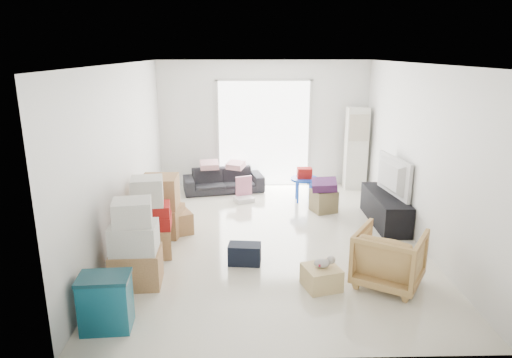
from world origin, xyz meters
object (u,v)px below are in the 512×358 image
at_px(sofa, 223,177).
at_px(kids_table, 304,177).
at_px(ac_tower, 356,149).
at_px(wood_crate, 321,277).
at_px(storage_bins, 106,302).
at_px(tv_console, 385,209).
at_px(armchair, 389,255).
at_px(ottoman, 324,201).
at_px(television, 387,190).

height_order(sofa, kids_table, kids_table).
height_order(ac_tower, wood_crate, ac_tower).
relative_size(storage_bins, kids_table, 0.92).
distance_m(tv_console, sofa, 3.45).
relative_size(armchair, ottoman, 1.98).
xyz_separation_m(tv_console, wood_crate, (-1.46, -2.22, -0.12)).
bearing_deg(television, tv_console, -0.00).
height_order(tv_console, storage_bins, storage_bins).
height_order(sofa, storage_bins, sofa).
bearing_deg(television, ottoman, 49.43).
bearing_deg(tv_console, ac_tower, 91.39).
xyz_separation_m(tv_console, ottoman, (-0.96, 0.61, -0.05)).
relative_size(television, wood_crate, 2.70).
distance_m(ac_tower, tv_console, 2.15).
bearing_deg(ac_tower, kids_table, -145.16).
distance_m(tv_console, storage_bins, 4.94).
bearing_deg(television, sofa, 48.21).
height_order(tv_console, television, television).
xyz_separation_m(storage_bins, ottoman, (2.94, 3.64, -0.11)).
bearing_deg(tv_console, ottoman, 147.58).
bearing_deg(storage_bins, wood_crate, 18.46).
bearing_deg(storage_bins, kids_table, 58.07).
relative_size(television, sofa, 0.68).
relative_size(ac_tower, kids_table, 2.59).
distance_m(storage_bins, wood_crate, 2.58).
bearing_deg(storage_bins, sofa, 78.21).
xyz_separation_m(armchair, ottoman, (-0.36, 2.76, -0.20)).
distance_m(television, kids_table, 1.75).
distance_m(ottoman, kids_table, 0.74).
bearing_deg(armchair, television, -73.51).
height_order(tv_console, wood_crate, tv_console).
bearing_deg(ottoman, armchair, -82.60).
height_order(ottoman, kids_table, kids_table).
distance_m(kids_table, wood_crate, 3.47).
distance_m(tv_console, kids_table, 1.76).
bearing_deg(wood_crate, ottoman, 79.92).
xyz_separation_m(television, sofa, (-2.87, 1.91, -0.27)).
xyz_separation_m(tv_console, sofa, (-2.87, 1.91, 0.07)).
bearing_deg(wood_crate, tv_console, 56.58).
xyz_separation_m(television, kids_table, (-1.25, 1.23, -0.10)).
bearing_deg(ac_tower, television, -88.61).
height_order(armchair, wood_crate, armchair).
xyz_separation_m(ottoman, kids_table, (-0.29, 0.62, 0.28)).
distance_m(ac_tower, wood_crate, 4.56).
height_order(storage_bins, wood_crate, storage_bins).
bearing_deg(tv_console, storage_bins, -142.15).
bearing_deg(ac_tower, armchair, -97.46).
xyz_separation_m(armchair, kids_table, (-0.65, 3.38, 0.08)).
xyz_separation_m(television, ottoman, (-0.96, 0.61, -0.39)).
distance_m(sofa, armchair, 4.65).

